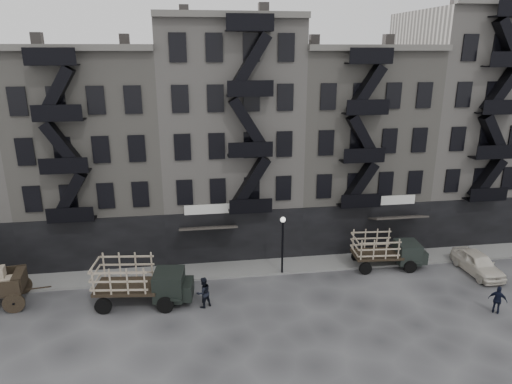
{
  "coord_description": "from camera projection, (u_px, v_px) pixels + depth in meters",
  "views": [
    {
      "loc": [
        -3.03,
        -25.62,
        15.12
      ],
      "look_at": [
        1.36,
        4.0,
        5.7
      ],
      "focal_mm": 32.0,
      "sensor_mm": 36.0,
      "label": 1
    }
  ],
  "objects": [
    {
      "name": "sidewalk",
      "position": [
        238.0,
        269.0,
        32.65
      ],
      "size": [
        55.0,
        2.5,
        0.15
      ],
      "primitive_type": "cube",
      "color": "slate",
      "rests_on": "ground"
    },
    {
      "name": "policeman",
      "position": [
        498.0,
        300.0,
        27.07
      ],
      "size": [
        1.04,
        1.0,
        1.74
      ],
      "primitive_type": "imported",
      "rotation": [
        0.0,
        0.0,
        2.41
      ],
      "color": "black",
      "rests_on": "ground"
    },
    {
      "name": "ground",
      "position": [
        244.0,
        296.0,
        29.14
      ],
      "size": [
        140.0,
        140.0,
        0.0
      ],
      "primitive_type": "plane",
      "color": "#38383A",
      "rests_on": "ground"
    },
    {
      "name": "building_midwest",
      "position": [
        98.0,
        153.0,
        34.76
      ],
      "size": [
        10.0,
        11.35,
        16.2
      ],
      "color": "gray",
      "rests_on": "ground"
    },
    {
      "name": "building_mideast",
      "position": [
        349.0,
        146.0,
        37.56
      ],
      "size": [
        10.0,
        11.35,
        16.2
      ],
      "color": "gray",
      "rests_on": "ground"
    },
    {
      "name": "car_east",
      "position": [
        478.0,
        263.0,
        31.98
      ],
      "size": [
        1.94,
        4.51,
        1.52
      ],
      "primitive_type": "imported",
      "rotation": [
        0.0,
        0.0,
        0.03
      ],
      "color": "silver",
      "rests_on": "ground"
    },
    {
      "name": "stake_truck_east",
      "position": [
        387.0,
        248.0,
        32.63
      ],
      "size": [
        5.31,
        2.46,
        2.6
      ],
      "rotation": [
        0.0,
        0.0,
        -0.07
      ],
      "color": "black",
      "rests_on": "ground"
    },
    {
      "name": "pedestrian_mid",
      "position": [
        203.0,
        292.0,
        27.7
      ],
      "size": [
        1.19,
        1.12,
        1.96
      ],
      "primitive_type": "imported",
      "rotation": [
        0.0,
        0.0,
        3.66
      ],
      "color": "black",
      "rests_on": "ground"
    },
    {
      "name": "building_center",
      "position": [
        228.0,
        137.0,
        35.85
      ],
      "size": [
        10.0,
        11.35,
        18.2
      ],
      "color": "gray",
      "rests_on": "ground"
    },
    {
      "name": "building_east",
      "position": [
        464.0,
        125.0,
        38.5
      ],
      "size": [
        10.0,
        11.35,
        19.2
      ],
      "color": "gray",
      "rests_on": "ground"
    },
    {
      "name": "stake_truck_west",
      "position": [
        140.0,
        279.0,
        27.87
      ],
      "size": [
        6.08,
        2.99,
        2.95
      ],
      "rotation": [
        0.0,
        0.0,
        -0.12
      ],
      "color": "black",
      "rests_on": "ground"
    },
    {
      "name": "lamp_post",
      "position": [
        283.0,
        238.0,
        31.17
      ],
      "size": [
        0.36,
        0.36,
        4.28
      ],
      "color": "black",
      "rests_on": "ground"
    }
  ]
}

